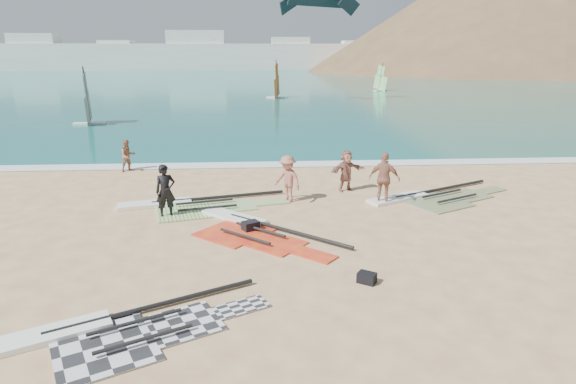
{
  "coord_description": "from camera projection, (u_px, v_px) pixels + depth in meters",
  "views": [
    {
      "loc": [
        -1.4,
        -11.38,
        5.5
      ],
      "look_at": [
        -0.38,
        4.0,
        1.0
      ],
      "focal_mm": 30.0,
      "sensor_mm": 36.0,
      "label": 1
    }
  ],
  "objects": [
    {
      "name": "beachgoer_back",
      "position": [
        384.0,
        179.0,
        17.83
      ],
      "size": [
        1.24,
        0.94,
        1.96
      ],
      "primitive_type": "imported",
      "rotation": [
        0.0,
        0.0,
        2.68
      ],
      "color": "#A36E54",
      "rests_on": "ground"
    },
    {
      "name": "windsurfer_left",
      "position": [
        88.0,
        108.0,
        37.44
      ],
      "size": [
        2.55,
        2.97,
        4.5
      ],
      "rotation": [
        0.0,
        0.0,
        0.19
      ],
      "color": "white",
      "rests_on": "ground"
    },
    {
      "name": "beachgoer_right",
      "position": [
        346.0,
        171.0,
        19.58
      ],
      "size": [
        1.65,
        1.05,
        1.69
      ],
      "primitive_type": "imported",
      "rotation": [
        0.0,
        0.0,
        0.38
      ],
      "color": "#9F6755",
      "rests_on": "ground"
    },
    {
      "name": "windsurfer_centre",
      "position": [
        277.0,
        87.0,
        59.08
      ],
      "size": [
        2.66,
        3.04,
        4.67
      ],
      "rotation": [
        0.0,
        0.0,
        -0.25
      ],
      "color": "white",
      "rests_on": "ground"
    },
    {
      "name": "rig_green",
      "position": [
        191.0,
        205.0,
        17.8
      ],
      "size": [
        6.42,
        3.29,
        0.2
      ],
      "rotation": [
        0.0,
        0.0,
        0.24
      ],
      "color": "#64AF1F",
      "rests_on": "ground"
    },
    {
      "name": "ground",
      "position": [
        313.0,
        271.0,
        12.53
      ],
      "size": [
        300.0,
        300.0,
        0.0
      ],
      "primitive_type": "plane",
      "color": "#DCB680",
      "rests_on": "ground"
    },
    {
      "name": "far_town",
      "position": [
        210.0,
        55.0,
        153.97
      ],
      "size": [
        160.0,
        8.0,
        12.0
      ],
      "color": "white",
      "rests_on": "ground"
    },
    {
      "name": "gear_bag_near",
      "position": [
        251.0,
        226.0,
        15.31
      ],
      "size": [
        0.62,
        0.57,
        0.32
      ],
      "primitive_type": "cube",
      "rotation": [
        0.0,
        0.0,
        0.51
      ],
      "color": "black",
      "rests_on": "ground"
    },
    {
      "name": "rig_grey",
      "position": [
        112.0,
        331.0,
        9.76
      ],
      "size": [
        5.75,
        3.81,
        0.2
      ],
      "rotation": [
        0.0,
        0.0,
        0.47
      ],
      "color": "#262629",
      "rests_on": "ground"
    },
    {
      "name": "windsurfer_right",
      "position": [
        380.0,
        83.0,
        70.2
      ],
      "size": [
        2.21,
        2.31,
        4.05
      ],
      "rotation": [
        0.0,
        0.0,
        0.58
      ],
      "color": "white",
      "rests_on": "ground"
    },
    {
      "name": "headland_main",
      "position": [
        547.0,
        71.0,
        142.41
      ],
      "size": [
        143.0,
        143.0,
        45.0
      ],
      "primitive_type": "cone",
      "color": "brown",
      "rests_on": "ground"
    },
    {
      "name": "gear_bag_far",
      "position": [
        367.0,
        278.0,
        11.88
      ],
      "size": [
        0.53,
        0.5,
        0.26
      ],
      "primitive_type": "cube",
      "rotation": [
        0.0,
        0.0,
        -0.58
      ],
      "color": "black",
      "rests_on": "ground"
    },
    {
      "name": "person_wetsuit",
      "position": [
        166.0,
        191.0,
        16.4
      ],
      "size": [
        0.79,
        0.65,
        1.86
      ],
      "primitive_type": "imported",
      "rotation": [
        0.0,
        0.0,
        0.35
      ],
      "color": "black",
      "rests_on": "ground"
    },
    {
      "name": "beachgoer_left",
      "position": [
        128.0,
        156.0,
        22.86
      ],
      "size": [
        0.93,
        0.89,
        1.51
      ],
      "primitive_type": "imported",
      "rotation": [
        0.0,
        0.0,
        0.6
      ],
      "color": "#95654A",
      "rests_on": "ground"
    },
    {
      "name": "sea",
      "position": [
        260.0,
        72.0,
        138.97
      ],
      "size": [
        300.0,
        240.0,
        0.06
      ],
      "primitive_type": "cube",
      "color": "#0C5558",
      "rests_on": "ground"
    },
    {
      "name": "beachgoer_mid",
      "position": [
        288.0,
        179.0,
        18.11
      ],
      "size": [
        1.29,
        1.29,
        1.8
      ],
      "primitive_type": "imported",
      "rotation": [
        0.0,
        0.0,
        -0.78
      ],
      "color": "#AA6455",
      "rests_on": "ground"
    },
    {
      "name": "surf_line",
      "position": [
        285.0,
        165.0,
        24.31
      ],
      "size": [
        300.0,
        1.2,
        0.04
      ],
      "primitive_type": "cube",
      "color": "white",
      "rests_on": "ground"
    },
    {
      "name": "rig_orange",
      "position": [
        431.0,
        197.0,
        18.75
      ],
      "size": [
        6.19,
        4.09,
        0.2
      ],
      "rotation": [
        0.0,
        0.0,
        0.46
      ],
      "color": "orange",
      "rests_on": "ground"
    },
    {
      "name": "rig_red",
      "position": [
        251.0,
        229.0,
        15.4
      ],
      "size": [
        4.86,
        4.99,
        0.2
      ],
      "rotation": [
        0.0,
        0.0,
        -0.71
      ],
      "color": "red",
      "rests_on": "ground"
    }
  ]
}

